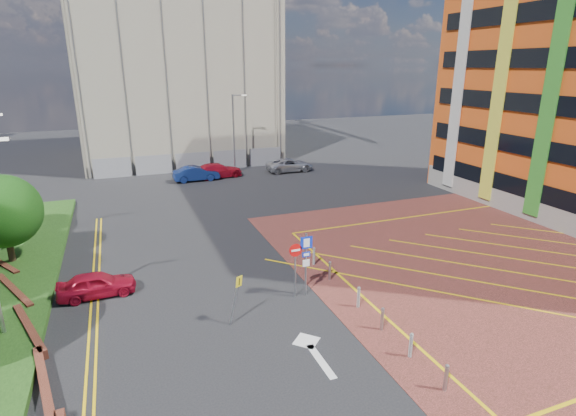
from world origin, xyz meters
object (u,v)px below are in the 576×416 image
tree_c (3,211)px  car_red_back (218,170)px  warning_sign (236,294)px  car_blue_back (196,173)px  car_silver_back (290,165)px  sign_cluster (302,259)px  lamp_back (234,131)px  car_red_left (97,284)px

tree_c → car_red_back: size_ratio=0.99×
tree_c → warning_sign: tree_c is taller
car_blue_back → car_silver_back: car_blue_back is taller
tree_c → car_red_back: (15.29, 16.37, -2.47)m
tree_c → car_silver_back: (22.98, 16.27, -2.51)m
tree_c → sign_cluster: tree_c is taller
sign_cluster → warning_sign: bearing=-160.3°
tree_c → car_red_back: 22.53m
car_silver_back → warning_sign: bearing=154.9°
car_blue_back → sign_cluster: bearing=-178.9°
lamp_back → car_red_left: bearing=-119.1°
car_red_left → lamp_back: bearing=-31.0°
car_blue_back → car_red_back: 2.31m
warning_sign → car_silver_back: (12.77, 26.57, -0.75)m
lamp_back → car_red_back: lamp_back is taller
sign_cluster → car_blue_back: size_ratio=0.73×
tree_c → warning_sign: size_ratio=2.18×
lamp_back → car_red_left: lamp_back is taller
car_red_left → car_red_back: bearing=-28.2°
lamp_back → car_red_back: 4.60m
car_blue_back → car_red_back: size_ratio=0.88×
car_red_left → car_blue_back: size_ratio=0.82×
sign_cluster → car_red_left: (-9.30, 3.55, -1.34)m
car_red_left → car_red_back: size_ratio=0.72×
tree_c → car_red_back: bearing=46.9°
sign_cluster → car_red_back: sign_cluster is taller
lamp_back → car_silver_back: (5.40, -1.73, -3.68)m
warning_sign → car_red_left: size_ratio=0.62×
car_red_left → car_blue_back: car_blue_back is taller
sign_cluster → car_red_left: sign_cluster is taller
warning_sign → car_silver_back: 29.49m
car_red_left → car_red_back: 24.36m
car_silver_back → tree_c: bearing=125.9°
tree_c → car_red_left: tree_c is taller
lamp_back → sign_cluster: size_ratio=2.50×
warning_sign → car_red_left: (-5.71, 4.83, -0.81)m
sign_cluster → car_red_back: 25.46m
lamp_back → car_silver_back: lamp_back is taller
tree_c → car_silver_back: 28.27m
lamp_back → car_silver_back: bearing=-17.7°
car_silver_back → sign_cluster: bearing=160.6°
lamp_back → warning_sign: size_ratio=3.55×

